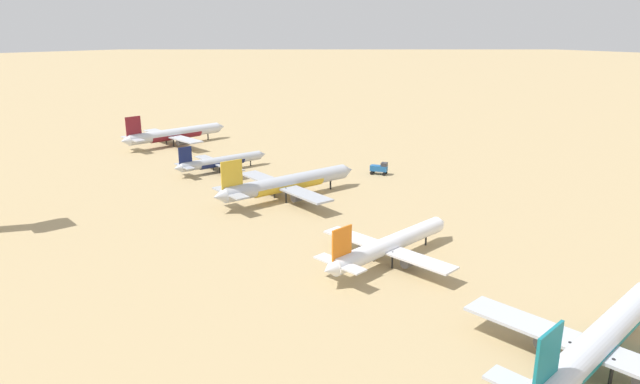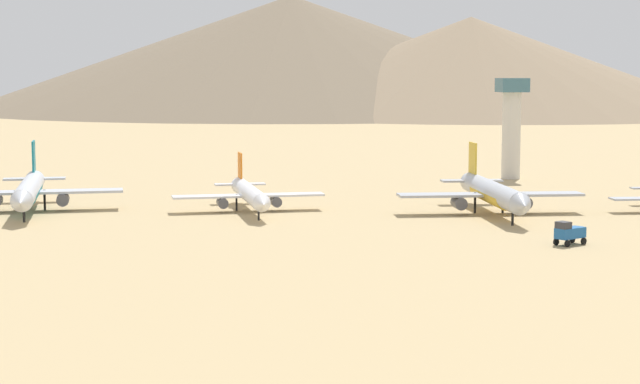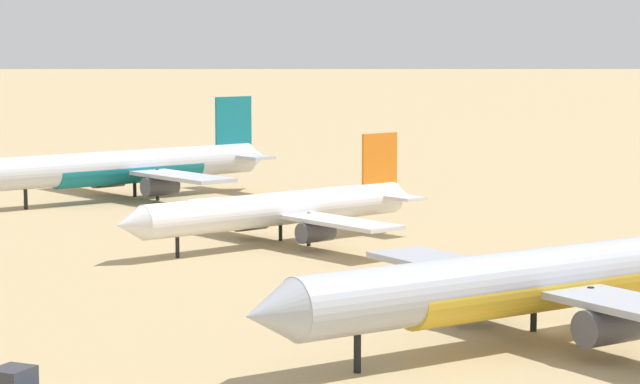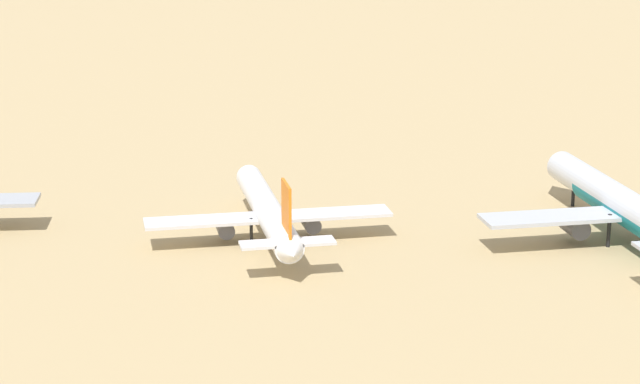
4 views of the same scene
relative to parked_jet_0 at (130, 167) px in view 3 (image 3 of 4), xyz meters
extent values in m
plane|color=tan|center=(12.07, 87.09, -4.34)|extent=(1800.00, 1800.00, 0.00)
cylinder|color=silver|center=(0.36, 0.03, 0.17)|extent=(38.89, 6.80, 4.08)
cone|color=silver|center=(-20.44, -1.44, 0.17)|extent=(3.26, 3.88, 3.68)
cube|color=#14727F|center=(-16.58, -1.17, 4.95)|extent=(5.92, 0.79, 7.52)
cube|color=#B6BBC5|center=(-17.23, -1.22, 0.58)|extent=(4.34, 13.11, 0.39)
cube|color=#B6BBC5|center=(-1.25, -0.09, -0.55)|extent=(7.94, 36.83, 0.48)
cylinder|color=#4C4C54|center=(-0.85, 6.41, -2.02)|extent=(4.68, 2.78, 2.47)
cylinder|color=#4C4C54|center=(0.06, -6.46, -2.02)|extent=(4.68, 2.78, 2.47)
cylinder|color=black|center=(15.02, 1.06, -2.29)|extent=(0.47, 0.47, 4.11)
cylinder|color=black|center=(-2.52, 2.62, -2.29)|extent=(0.47, 0.47, 4.11)
cylinder|color=black|center=(-2.13, -2.95, -2.29)|extent=(0.47, 0.47, 4.11)
cylinder|color=#14727F|center=(0.36, 0.03, -0.14)|extent=(21.52, 5.58, 4.09)
cylinder|color=white|center=(5.89, 43.24, -0.61)|extent=(32.14, 5.79, 3.37)
cone|color=white|center=(23.25, 44.56, -0.61)|extent=(3.08, 3.51, 3.31)
cone|color=white|center=(-11.29, 41.93, -0.61)|extent=(2.71, 3.22, 3.04)
cube|color=orange|center=(-8.10, 42.17, 3.34)|extent=(4.89, 0.68, 6.22)
cube|color=silver|center=(-8.63, 42.13, -0.28)|extent=(3.64, 10.84, 0.32)
cube|color=silver|center=(4.56, 43.13, -1.21)|extent=(6.72, 30.45, 0.40)
cylinder|color=#4C4C54|center=(4.87, 48.50, -2.43)|extent=(3.87, 2.32, 2.04)
cylinder|color=#4C4C54|center=(5.68, 37.87, -2.43)|extent=(3.87, 2.32, 2.04)
cylinder|color=black|center=(18.01, 44.16, -2.65)|extent=(0.39, 0.39, 3.39)
cylinder|color=black|center=(3.50, 45.37, -2.65)|extent=(0.39, 0.39, 3.39)
cylinder|color=black|center=(3.85, 40.76, -2.65)|extent=(0.39, 0.39, 3.39)
cylinder|color=#B2B7C1|center=(16.02, 89.73, 0.14)|extent=(38.60, 5.59, 4.06)
cone|color=#B2B7C1|center=(36.95, 88.89, 0.14)|extent=(3.58, 4.11, 3.98)
cube|color=#A4A8B2|center=(14.41, 89.79, -0.57)|extent=(6.78, 36.52, 0.48)
cylinder|color=#4C4C54|center=(15.52, 96.16, -2.04)|extent=(4.58, 2.63, 2.46)
cylinder|color=#4C4C54|center=(15.01, 83.35, -2.04)|extent=(4.58, 2.63, 2.46)
cylinder|color=black|center=(30.62, 89.14, -2.30)|extent=(0.47, 0.47, 4.08)
cylinder|color=black|center=(13.46, 92.61, -2.30)|extent=(0.47, 0.47, 4.08)
cylinder|color=black|center=(13.24, 87.06, -2.30)|extent=(0.47, 0.47, 4.08)
cylinder|color=gold|center=(16.02, 89.73, -0.16)|extent=(21.31, 4.91, 4.07)
cube|color=#333338|center=(53.67, 90.12, -0.99)|extent=(2.69, 2.59, 1.10)
camera|label=1|loc=(-71.88, -26.86, 41.08)|focal=31.84mm
camera|label=2|loc=(214.30, 30.11, 23.09)|focal=59.64mm
camera|label=3|loc=(79.30, 153.03, 16.19)|focal=73.88mm
camera|label=4|loc=(-132.27, 53.89, 40.09)|focal=66.01mm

